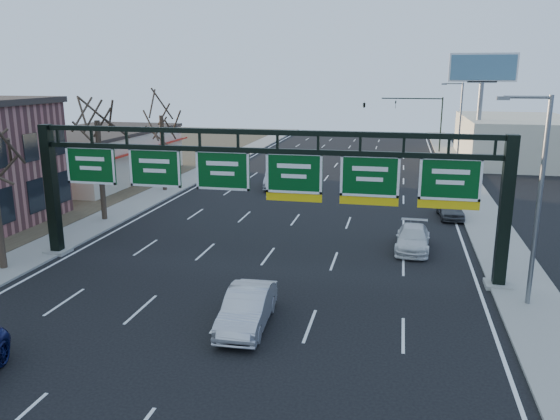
# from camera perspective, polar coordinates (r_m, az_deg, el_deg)

# --- Properties ---
(ground) EXTENTS (160.00, 160.00, 0.00)m
(ground) POSITION_cam_1_polar(r_m,az_deg,el_deg) (21.47, -7.76, -13.26)
(ground) COLOR black
(ground) RESTS_ON ground
(sidewalk_left) EXTENTS (3.00, 120.00, 0.12)m
(sidewalk_left) POSITION_cam_1_polar(r_m,az_deg,el_deg) (43.74, -14.59, 0.68)
(sidewalk_left) COLOR gray
(sidewalk_left) RESTS_ON ground
(sidewalk_right) EXTENTS (3.00, 120.00, 0.12)m
(sidewalk_right) POSITION_cam_1_polar(r_m,az_deg,el_deg) (39.54, 20.72, -1.18)
(sidewalk_right) COLOR gray
(sidewalk_right) RESTS_ON ground
(dirt_strip_left) EXTENTS (21.00, 120.00, 0.06)m
(dirt_strip_left) POSITION_cam_1_polar(r_m,az_deg,el_deg) (50.41, -27.06, 1.28)
(dirt_strip_left) COLOR #473D2B
(dirt_strip_left) RESTS_ON ground
(lane_markings) EXTENTS (21.60, 120.00, 0.01)m
(lane_markings) POSITION_cam_1_polar(r_m,az_deg,el_deg) (39.69, 2.15, -0.29)
(lane_markings) COLOR white
(lane_markings) RESTS_ON ground
(sign_gantry) EXTENTS (24.60, 1.20, 7.20)m
(sign_gantry) POSITION_cam_1_polar(r_m,az_deg,el_deg) (27.19, -1.99, 3.05)
(sign_gantry) COLOR black
(sign_gantry) RESTS_ON ground
(cream_strip) EXTENTS (10.90, 18.40, 4.70)m
(cream_strip) POSITION_cam_1_polar(r_m,az_deg,el_deg) (55.24, -18.62, 5.54)
(cream_strip) COLOR beige
(cream_strip) RESTS_ON ground
(building_right_distant) EXTENTS (12.00, 20.00, 5.00)m
(building_right_distant) POSITION_cam_1_polar(r_m,az_deg,el_deg) (69.51, 23.46, 6.83)
(building_right_distant) COLOR beige
(building_right_distant) RESTS_ON ground
(tree_mid) EXTENTS (3.60, 3.60, 9.24)m
(tree_mid) POSITION_cam_1_polar(r_m,az_deg,el_deg) (38.32, -18.71, 10.38)
(tree_mid) COLOR #32271C
(tree_mid) RESTS_ON sidewalk_left
(tree_far) EXTENTS (3.60, 3.60, 8.86)m
(tree_far) POSITION_cam_1_polar(r_m,az_deg,el_deg) (47.19, -12.38, 10.88)
(tree_far) COLOR #32271C
(tree_far) RESTS_ON sidewalk_left
(streetlight_near) EXTENTS (2.15, 0.22, 9.00)m
(streetlight_near) POSITION_cam_1_polar(r_m,az_deg,el_deg) (24.96, 25.26, 1.78)
(streetlight_near) COLOR slate
(streetlight_near) RESTS_ON sidewalk_right
(streetlight_far) EXTENTS (2.15, 0.22, 9.00)m
(streetlight_far) POSITION_cam_1_polar(r_m,az_deg,el_deg) (58.32, 18.16, 8.68)
(streetlight_far) COLOR slate
(streetlight_far) RESTS_ON sidewalk_right
(billboard_right) EXTENTS (7.00, 0.50, 12.00)m
(billboard_right) POSITION_cam_1_polar(r_m,az_deg,el_deg) (63.37, 20.35, 12.49)
(billboard_right) COLOR slate
(billboard_right) RESTS_ON ground
(traffic_signal_mast) EXTENTS (10.16, 0.54, 7.00)m
(traffic_signal_mast) POSITION_cam_1_polar(r_m,az_deg,el_deg) (72.99, 11.71, 10.33)
(traffic_signal_mast) COLOR black
(traffic_signal_mast) RESTS_ON ground
(car_silver_sedan) EXTENTS (1.85, 4.74, 1.54)m
(car_silver_sedan) POSITION_cam_1_polar(r_m,az_deg,el_deg) (22.02, -3.44, -10.21)
(car_silver_sedan) COLOR #ABABB0
(car_silver_sedan) RESTS_ON ground
(car_white_wagon) EXTENTS (2.07, 4.66, 1.33)m
(car_white_wagon) POSITION_cam_1_polar(r_m,az_deg,el_deg) (32.16, 13.71, -2.90)
(car_white_wagon) COLOR white
(car_white_wagon) RESTS_ON ground
(car_grey_far) EXTENTS (1.85, 4.02, 1.33)m
(car_grey_far) POSITION_cam_1_polar(r_m,az_deg,el_deg) (39.99, 17.36, 0.16)
(car_grey_far) COLOR #414346
(car_grey_far) RESTS_ON ground
(car_silver_distant) EXTENTS (2.37, 5.17, 1.64)m
(car_silver_distant) POSITION_cam_1_polar(r_m,az_deg,el_deg) (48.32, -0.44, 3.30)
(car_silver_distant) COLOR #A9AAAE
(car_silver_distant) RESTS_ON ground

